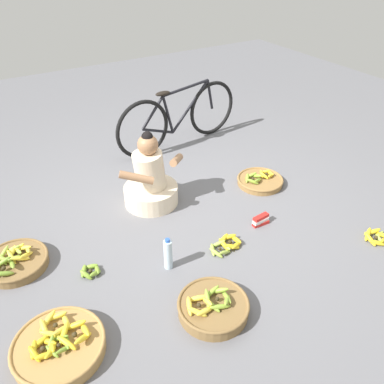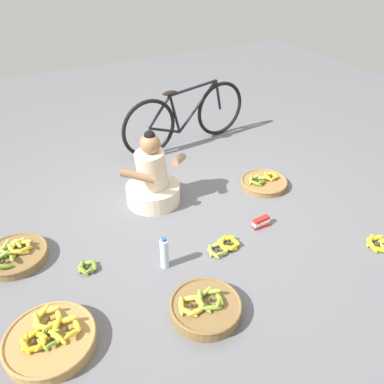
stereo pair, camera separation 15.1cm
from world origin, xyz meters
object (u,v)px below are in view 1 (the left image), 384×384
object	(u,v)px
loose_bananas_front_center	(227,244)
vendor_woman_front	(151,182)
loose_bananas_mid_left	(91,271)
packet_carton_stack	(261,220)
loose_bananas_mid_right	(378,237)
bicycle_leaning	(179,117)
banana_basket_back_right	(260,180)
water_bottle	(168,254)
banana_basket_near_vendor	(15,262)
banana_basket_front_right	(59,346)
banana_basket_back_left	(213,307)

from	to	relation	value
loose_bananas_front_center	vendor_woman_front	bearing A→B (deg)	105.13
loose_bananas_mid_left	packet_carton_stack	size ratio (longest dim) A/B	1.05
vendor_woman_front	loose_bananas_mid_left	bearing A→B (deg)	-143.30
loose_bananas_mid_right	packet_carton_stack	world-z (taller)	packet_carton_stack
vendor_woman_front	loose_bananas_mid_right	world-z (taller)	vendor_woman_front
bicycle_leaning	vendor_woman_front	bearing A→B (deg)	-131.93
banana_basket_back_right	packet_carton_stack	xyz separation A→B (m)	(-0.43, -0.54, 0.00)
vendor_woman_front	packet_carton_stack	size ratio (longest dim) A/B	4.44
vendor_woman_front	loose_bananas_mid_right	xyz separation A→B (m)	(1.41, -1.51, -0.21)
loose_bananas_mid_right	water_bottle	xyz separation A→B (m)	(-1.69, 0.64, 0.11)
banana_basket_back_right	banana_basket_near_vendor	xyz separation A→B (m)	(-2.43, 0.04, 0.01)
loose_bananas_mid_left	loose_bananas_front_center	size ratio (longest dim) A/B	0.56
banana_basket_near_vendor	loose_bananas_front_center	xyz separation A→B (m)	(1.56, -0.68, -0.02)
banana_basket_front_right	loose_bananas_mid_left	bearing A→B (deg)	54.52
loose_bananas_front_center	banana_basket_front_right	bearing A→B (deg)	-169.78
loose_bananas_front_center	packet_carton_stack	world-z (taller)	packet_carton_stack
vendor_woman_front	loose_bananas_mid_right	size ratio (longest dim) A/B	2.93
banana_basket_near_vendor	water_bottle	world-z (taller)	water_bottle
banana_basket_front_right	water_bottle	distance (m)	1.00
banana_basket_near_vendor	loose_bananas_mid_right	size ratio (longest dim) A/B	1.97
bicycle_leaning	banana_basket_back_right	world-z (taller)	bicycle_leaning
vendor_woman_front	bicycle_leaning	world-z (taller)	vendor_woman_front
loose_bananas_mid_right	water_bottle	world-z (taller)	water_bottle
banana_basket_back_left	loose_bananas_mid_right	xyz separation A→B (m)	(1.64, -0.09, -0.03)
banana_basket_front_right	banana_basket_near_vendor	bearing A→B (deg)	94.95
banana_basket_back_right	packet_carton_stack	distance (m)	0.69
loose_bananas_mid_left	water_bottle	world-z (taller)	water_bottle
water_bottle	bicycle_leaning	bearing A→B (deg)	58.07
banana_basket_back_right	packet_carton_stack	bearing A→B (deg)	-128.55
banana_basket_back_left	banana_basket_near_vendor	bearing A→B (deg)	132.46
vendor_woman_front	banana_basket_back_right	distance (m)	1.17
vendor_woman_front	loose_bananas_front_center	size ratio (longest dim) A/B	2.38
banana_basket_near_vendor	banana_basket_front_right	world-z (taller)	banana_basket_front_right
banana_basket_near_vendor	banana_basket_front_right	size ratio (longest dim) A/B	0.86
banana_basket_near_vendor	loose_bananas_front_center	size ratio (longest dim) A/B	1.60
banana_basket_near_vendor	loose_bananas_mid_right	world-z (taller)	banana_basket_near_vendor
water_bottle	loose_bananas_front_center	bearing A→B (deg)	-4.76
packet_carton_stack	banana_basket_back_left	bearing A→B (deg)	-146.68
loose_bananas_mid_right	packet_carton_stack	distance (m)	1.00
banana_basket_near_vendor	packet_carton_stack	world-z (taller)	banana_basket_near_vendor
banana_basket_back_left	loose_bananas_front_center	xyz separation A→B (m)	(0.48, 0.51, -0.03)
banana_basket_back_right	banana_basket_back_left	xyz separation A→B (m)	(-1.35, -1.14, 0.02)
banana_basket_front_right	packet_carton_stack	distance (m)	1.96
loose_bananas_mid_left	banana_basket_back_left	bearing A→B (deg)	-52.95
vendor_woman_front	banana_basket_front_right	bearing A→B (deg)	-136.24
vendor_woman_front	loose_bananas_front_center	bearing A→B (deg)	-74.87
banana_basket_back_left	loose_bananas_front_center	world-z (taller)	banana_basket_back_left
bicycle_leaning	banana_basket_back_left	bearing A→B (deg)	-114.46
bicycle_leaning	loose_bananas_front_center	size ratio (longest dim) A/B	5.35
banana_basket_front_right	banana_basket_back_left	world-z (taller)	banana_basket_back_left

